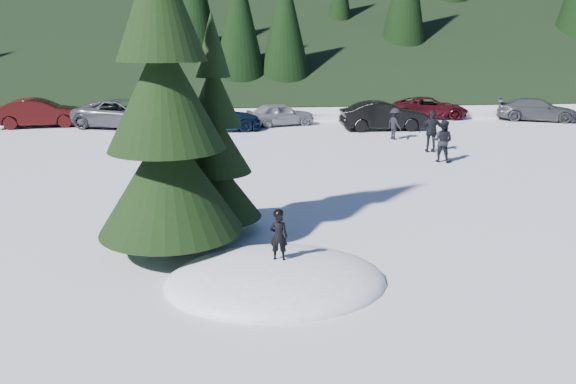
{
  "coord_description": "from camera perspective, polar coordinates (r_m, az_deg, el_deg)",
  "views": [
    {
      "loc": [
        -0.86,
        -10.38,
        4.77
      ],
      "look_at": [
        0.54,
        2.78,
        1.1
      ],
      "focal_mm": 35.0,
      "sensor_mm": 36.0,
      "label": 1
    }
  ],
  "objects": [
    {
      "name": "adult_1",
      "position": [
        24.7,
        14.41,
        5.98
      ],
      "size": [
        1.1,
        0.6,
        1.79
      ],
      "primitive_type": "imported",
      "rotation": [
        0.0,
        0.0,
        2.98
      ],
      "color": "black",
      "rests_on": "ground"
    },
    {
      "name": "spruce_short",
      "position": [
        13.84,
        -7.37,
        4.26
      ],
      "size": [
        2.2,
        2.2,
        5.37
      ],
      "color": "black",
      "rests_on": "ground"
    },
    {
      "name": "car_2",
      "position": [
        31.79,
        -16.3,
        7.63
      ],
      "size": [
        5.98,
        4.24,
        1.51
      ],
      "primitive_type": "imported",
      "rotation": [
        0.0,
        0.0,
        1.22
      ],
      "color": "#4D4E54",
      "rests_on": "ground"
    },
    {
      "name": "car_6",
      "position": [
        35.25,
        14.13,
        8.31
      ],
      "size": [
        4.8,
        2.58,
        1.28
      ],
      "primitive_type": "imported",
      "rotation": [
        0.0,
        0.0,
        1.47
      ],
      "color": "#3F0B12",
      "rests_on": "ground"
    },
    {
      "name": "car_5",
      "position": [
        30.26,
        9.69,
        7.64
      ],
      "size": [
        4.53,
        1.58,
        1.49
      ],
      "primitive_type": "imported",
      "rotation": [
        0.0,
        0.0,
        1.57
      ],
      "color": "black",
      "rests_on": "ground"
    },
    {
      "name": "adult_2",
      "position": [
        27.49,
        10.8,
        6.82
      ],
      "size": [
        0.83,
        1.09,
        1.5
      ],
      "primitive_type": "imported",
      "rotation": [
        0.0,
        0.0,
        1.89
      ],
      "color": "black",
      "rests_on": "ground"
    },
    {
      "name": "adult_0",
      "position": [
        22.87,
        15.43,
        5.01
      ],
      "size": [
        1.02,
        0.98,
        1.65
      ],
      "primitive_type": "imported",
      "rotation": [
        0.0,
        0.0,
        2.51
      ],
      "color": "black",
      "rests_on": "ground"
    },
    {
      "name": "car_1",
      "position": [
        33.7,
        -23.91,
        7.36
      ],
      "size": [
        4.85,
        2.32,
        1.53
      ],
      "primitive_type": "imported",
      "rotation": [
        0.0,
        0.0,
        1.72
      ],
      "color": "black",
      "rests_on": "ground"
    },
    {
      "name": "snow_mound",
      "position": [
        11.45,
        -1.21,
        -9.12
      ],
      "size": [
        4.48,
        3.52,
        0.96
      ],
      "primitive_type": "ellipsoid",
      "color": "white",
      "rests_on": "ground"
    },
    {
      "name": "ground",
      "position": [
        11.45,
        -1.21,
        -9.12
      ],
      "size": [
        200.0,
        200.0,
        0.0
      ],
      "primitive_type": "plane",
      "color": "white",
      "rests_on": "ground"
    },
    {
      "name": "child_skier",
      "position": [
        11.11,
        -0.95,
        -4.51
      ],
      "size": [
        0.39,
        0.29,
        0.98
      ],
      "primitive_type": "imported",
      "rotation": [
        0.0,
        0.0,
        2.96
      ],
      "color": "black",
      "rests_on": "snow_mound"
    },
    {
      "name": "car_3",
      "position": [
        29.85,
        -7.54,
        7.56
      ],
      "size": [
        5.07,
        2.36,
        1.43
      ],
      "primitive_type": "imported",
      "rotation": [
        0.0,
        0.0,
        1.64
      ],
      "color": "black",
      "rests_on": "ground"
    },
    {
      "name": "spruce_tall",
      "position": [
        12.33,
        -12.38,
        8.39
      ],
      "size": [
        3.2,
        3.2,
        8.6
      ],
      "color": "black",
      "rests_on": "ground"
    },
    {
      "name": "car_7",
      "position": [
        36.29,
        23.97,
        7.66
      ],
      "size": [
        4.81,
        3.38,
        1.29
      ],
      "primitive_type": "imported",
      "rotation": [
        0.0,
        0.0,
        1.18
      ],
      "color": "#424548",
      "rests_on": "ground"
    },
    {
      "name": "car_4",
      "position": [
        31.34,
        -0.8,
        7.92
      ],
      "size": [
        4.03,
        2.52,
        1.28
      ],
      "primitive_type": "imported",
      "rotation": [
        0.0,
        0.0,
        1.86
      ],
      "color": "gray",
      "rests_on": "ground"
    }
  ]
}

